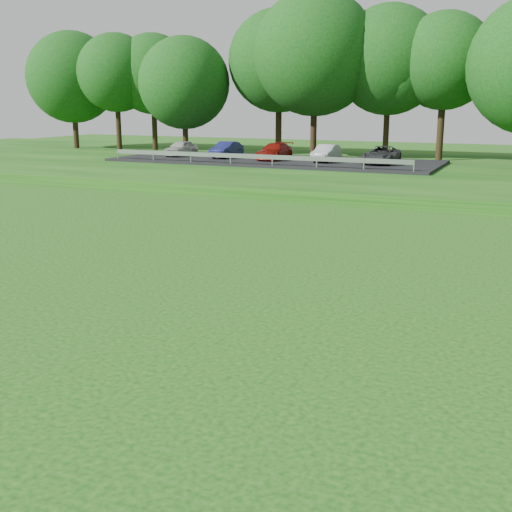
% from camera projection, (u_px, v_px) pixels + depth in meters
% --- Properties ---
extents(parking_lot, '(24.00, 9.00, 1.38)m').
position_uv_depth(parking_lot, '(279.00, 156.00, 47.13)').
color(parking_lot, black).
rests_on(parking_lot, berm).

